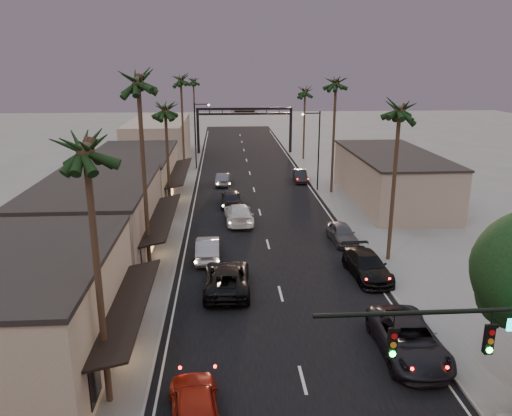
{
  "coord_description": "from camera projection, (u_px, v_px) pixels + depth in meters",
  "views": [
    {
      "loc": [
        -3.49,
        -9.77,
        14.19
      ],
      "look_at": [
        -0.84,
        29.99,
        2.5
      ],
      "focal_mm": 35.0,
      "sensor_mm": 36.0,
      "label": 1
    }
  ],
  "objects": [
    {
      "name": "storefront_far",
      "position": [
        133.0,
        178.0,
        52.25
      ],
      "size": [
        8.0,
        16.0,
        5.0
      ],
      "primitive_type": "cube",
      "color": "tan",
      "rests_on": "ground"
    },
    {
      "name": "oncoming_grey_far",
      "position": [
        223.0,
        179.0,
        59.7
      ],
      "size": [
        2.02,
        4.57,
        1.46
      ],
      "primitive_type": "imported",
      "rotation": [
        0.0,
        0.0,
        3.03
      ],
      "color": "#535358",
      "rests_on": "ground"
    },
    {
      "name": "palm_rb",
      "position": [
        336.0,
        79.0,
        52.76
      ],
      "size": [
        3.2,
        3.2,
        14.2
      ],
      "color": "#38281C",
      "rests_on": "ground"
    },
    {
      "name": "curbside_near",
      "position": [
        408.0,
        339.0,
        24.92
      ],
      "size": [
        3.05,
        6.41,
        1.77
      ],
      "primitive_type": "imported",
      "rotation": [
        0.0,
        0.0,
        -0.02
      ],
      "color": "black",
      "rests_on": "ground"
    },
    {
      "name": "storefront_near",
      "position": [
        24.0,
        315.0,
        23.46
      ],
      "size": [
        8.0,
        12.0,
        5.5
      ],
      "primitive_type": "cube",
      "color": "tan",
      "rests_on": "ground"
    },
    {
      "name": "palm_ld",
      "position": [
        181.0,
        77.0,
        62.19
      ],
      "size": [
        3.2,
        3.2,
        14.2
      ],
      "color": "#38281C",
      "rests_on": "ground"
    },
    {
      "name": "traffic_signal",
      "position": [
        507.0,
        351.0,
        16.34
      ],
      "size": [
        8.51,
        0.22,
        7.8
      ],
      "color": "black",
      "rests_on": "ground"
    },
    {
      "name": "palm_ra",
      "position": [
        400.0,
        104.0,
        33.88
      ],
      "size": [
        3.2,
        3.2,
        13.2
      ],
      "color": "#38281C",
      "rests_on": "ground"
    },
    {
      "name": "sidewalk_right",
      "position": [
        325.0,
        177.0,
        63.95
      ],
      "size": [
        5.0,
        92.0,
        0.12
      ],
      "primitive_type": "cube",
      "color": "slate",
      "rests_on": "ground"
    },
    {
      "name": "streetlight_left",
      "position": [
        197.0,
        130.0,
        67.16
      ],
      "size": [
        2.13,
        0.3,
        9.0
      ],
      "color": "black",
      "rests_on": "ground"
    },
    {
      "name": "palm_la",
      "position": [
        85.0,
        139.0,
        18.42
      ],
      "size": [
        3.2,
        3.2,
        13.2
      ],
      "color": "#38281C",
      "rests_on": "ground"
    },
    {
      "name": "building_right",
      "position": [
        391.0,
        178.0,
        52.06
      ],
      "size": [
        8.0,
        18.0,
        5.0
      ],
      "primitive_type": "cube",
      "color": "gray",
      "rests_on": "ground"
    },
    {
      "name": "road",
      "position": [
        255.0,
        192.0,
        56.66
      ],
      "size": [
        14.0,
        120.0,
        0.02
      ],
      "primitive_type": "cube",
      "color": "black",
      "rests_on": "ground"
    },
    {
      "name": "oncoming_white",
      "position": [
        239.0,
        213.0,
        45.66
      ],
      "size": [
        2.77,
        6.06,
        1.72
      ],
      "primitive_type": "imported",
      "rotation": [
        0.0,
        0.0,
        3.2
      ],
      "color": "silver",
      "rests_on": "ground"
    },
    {
      "name": "oncoming_pickup",
      "position": [
        227.0,
        278.0,
        32.02
      ],
      "size": [
        3.01,
        6.25,
        1.71
      ],
      "primitive_type": "imported",
      "rotation": [
        0.0,
        0.0,
        3.11
      ],
      "color": "black",
      "rests_on": "ground"
    },
    {
      "name": "palm_far",
      "position": [
        193.0,
        79.0,
        84.5
      ],
      "size": [
        3.2,
        3.2,
        13.2
      ],
      "color": "#38281C",
      "rests_on": "ground"
    },
    {
      "name": "ground",
      "position": [
        258.0,
        204.0,
        51.87
      ],
      "size": [
        200.0,
        200.0,
        0.0
      ],
      "primitive_type": "plane",
      "color": "slate",
      "rests_on": "ground"
    },
    {
      "name": "storefront_dist",
      "position": [
        159.0,
        140.0,
        74.13
      ],
      "size": [
        8.0,
        20.0,
        6.0
      ],
      "primitive_type": "cube",
      "color": "gray",
      "rests_on": "ground"
    },
    {
      "name": "curbside_black",
      "position": [
        367.0,
        265.0,
        34.09
      ],
      "size": [
        2.7,
        5.81,
        1.64
      ],
      "primitive_type": "imported",
      "rotation": [
        0.0,
        0.0,
        0.07
      ],
      "color": "black",
      "rests_on": "ground"
    },
    {
      "name": "curbside_far",
      "position": [
        300.0,
        176.0,
        61.36
      ],
      "size": [
        1.67,
        4.38,
        1.43
      ],
      "primitive_type": "imported",
      "rotation": [
        0.0,
        0.0,
        -0.04
      ],
      "color": "black",
      "rests_on": "ground"
    },
    {
      "name": "palm_lb",
      "position": [
        138.0,
        76.0,
        30.32
      ],
      "size": [
        3.2,
        3.2,
        15.2
      ],
      "color": "#38281C",
      "rests_on": "ground"
    },
    {
      "name": "oncoming_dgrey",
      "position": [
        231.0,
        198.0,
        50.89
      ],
      "size": [
        2.15,
        5.03,
        1.69
      ],
      "primitive_type": "imported",
      "rotation": [
        0.0,
        0.0,
        3.11
      ],
      "color": "black",
      "rests_on": "ground"
    },
    {
      "name": "curbside_grey",
      "position": [
        342.0,
        233.0,
        40.67
      ],
      "size": [
        2.15,
        4.63,
        1.54
      ],
      "primitive_type": "imported",
      "rotation": [
        0.0,
        0.0,
        0.08
      ],
      "color": "#444549",
      "rests_on": "ground"
    },
    {
      "name": "streetlight_right",
      "position": [
        316.0,
        145.0,
        55.6
      ],
      "size": [
        2.13,
        0.3,
        9.0
      ],
      "color": "black",
      "rests_on": "ground"
    },
    {
      "name": "storefront_mid",
      "position": [
        96.0,
        223.0,
        36.86
      ],
      "size": [
        8.0,
        14.0,
        5.5
      ],
      "primitive_type": "cube",
      "color": "gray",
      "rests_on": "ground"
    },
    {
      "name": "palm_lc",
      "position": [
        165.0,
        105.0,
        44.55
      ],
      "size": [
        3.2,
        3.2,
        12.2
      ],
      "color": "#38281C",
      "rests_on": "ground"
    },
    {
      "name": "sidewalk_left",
      "position": [
        176.0,
        179.0,
        62.74
      ],
      "size": [
        5.0,
        92.0,
        0.12
      ],
      "primitive_type": "cube",
      "color": "slate",
      "rests_on": "ground"
    },
    {
      "name": "palm_rc",
      "position": [
        305.0,
        89.0,
        72.45
      ],
      "size": [
        3.2,
        3.2,
        12.2
      ],
      "color": "#38281C",
      "rests_on": "ground"
    },
    {
      "name": "oncoming_red",
      "position": [
        195.0,
        407.0,
        20.05
      ],
      "size": [
        2.56,
        5.22,
        1.72
      ],
      "primitive_type": "imported",
      "rotation": [
        0.0,
        0.0,
        3.25
      ],
      "color": "maroon",
      "rests_on": "ground"
    },
    {
      "name": "oncoming_silver",
      "position": [
        208.0,
        248.0,
        37.21
      ],
      "size": [
        1.78,
        4.95,
        1.63
      ],
      "primitive_type": "imported",
      "rotation": [
        0.0,
        0.0,
        3.15
      ],
      "color": "gray",
      "rests_on": "ground"
    },
    {
      "name": "arch",
      "position": [
        245.0,
        119.0,
        79.04
      ],
      "size": [
        15.2,
        0.4,
        7.27
      ],
      "color": "black",
      "rests_on": "ground"
    }
  ]
}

